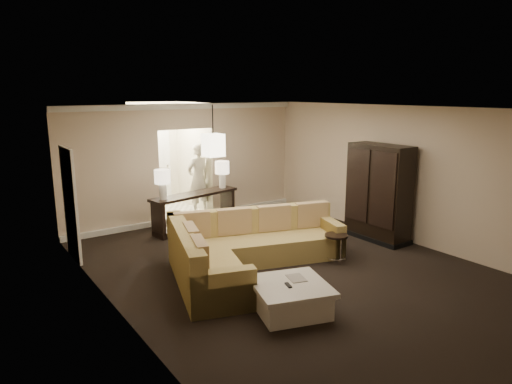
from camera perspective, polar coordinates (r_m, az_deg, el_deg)
ground at (r=8.15m, az=4.51°, el=-9.75°), size 8.00×8.00×0.00m
wall_back at (r=11.05m, az=-8.67°, el=3.62°), size 6.00×0.04×2.80m
wall_left at (r=6.31m, az=-16.87°, el=-3.51°), size 0.04×8.00×2.80m
wall_right at (r=9.88m, az=18.23°, el=2.08°), size 0.04×8.00×2.80m
ceiling at (r=7.55m, az=4.88°, el=10.33°), size 6.00×8.00×0.02m
crown_molding at (r=10.88m, az=-8.78°, el=10.52°), size 6.00×0.10×0.12m
baseboard at (r=11.29m, az=-8.33°, el=-3.15°), size 6.00×0.10×0.12m
side_door at (r=9.03m, az=-22.18°, el=-1.44°), size 0.05×0.90×2.10m
foyer at (r=12.27m, az=-11.46°, el=3.92°), size 1.44×2.02×2.80m
sectional_sofa at (r=8.05m, az=-1.63°, el=-7.11°), size 3.74×2.70×0.95m
coffee_table at (r=6.68m, az=4.30°, el=-12.96°), size 1.30×1.30×0.44m
console_table at (r=10.43m, az=-7.64°, el=-1.95°), size 2.21×0.86×0.83m
armoire at (r=9.86m, az=15.05°, el=-0.32°), size 0.60×1.40×2.02m
drink_table at (r=8.50m, az=9.98°, el=-6.22°), size 0.42×0.42×0.53m
table_lamp_left at (r=9.80m, az=-11.62°, el=1.52°), size 0.33×0.33×0.64m
table_lamp_right at (r=10.79m, az=-4.25°, el=2.74°), size 0.33×0.33×0.64m
pendant_light at (r=9.84m, az=-5.37°, el=5.87°), size 0.38×0.38×1.09m
person at (r=11.58m, az=-7.27°, el=2.10°), size 0.83×0.66×2.02m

